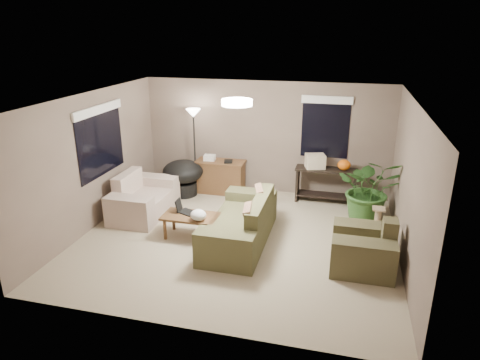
% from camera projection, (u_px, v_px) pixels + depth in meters
% --- Properties ---
extents(room_shell, '(5.50, 5.50, 5.50)m').
position_uv_depth(room_shell, '(237.00, 173.00, 7.24)').
color(room_shell, tan).
rests_on(room_shell, ground).
extents(main_sofa, '(0.95, 2.20, 0.85)m').
position_uv_depth(main_sofa, '(242.00, 226.00, 7.50)').
color(main_sofa, '#4C4B2D').
rests_on(main_sofa, ground).
extents(throw_pillows, '(0.35, 1.39, 0.47)m').
position_uv_depth(throw_pillows, '(257.00, 208.00, 7.32)').
color(throw_pillows, '#8C7251').
rests_on(throw_pillows, main_sofa).
extents(loveseat, '(0.90, 1.60, 0.85)m').
position_uv_depth(loveseat, '(143.00, 200.00, 8.60)').
color(loveseat, beige).
rests_on(loveseat, ground).
extents(armchair, '(0.95, 1.00, 0.85)m').
position_uv_depth(armchair, '(364.00, 250.00, 6.67)').
color(armchair, '#4A452C').
rests_on(armchair, ground).
extents(coffee_table, '(1.00, 0.55, 0.42)m').
position_uv_depth(coffee_table, '(191.00, 219.00, 7.62)').
color(coffee_table, brown).
rests_on(coffee_table, ground).
extents(laptop, '(0.39, 0.34, 0.24)m').
position_uv_depth(laptop, '(184.00, 209.00, 7.71)').
color(laptop, black).
rests_on(laptop, coffee_table).
extents(plastic_bag, '(0.28, 0.25, 0.19)m').
position_uv_depth(plastic_bag, '(198.00, 215.00, 7.39)').
color(plastic_bag, white).
rests_on(plastic_bag, coffee_table).
extents(desk, '(1.10, 0.50, 0.75)m').
position_uv_depth(desk, '(221.00, 177.00, 9.69)').
color(desk, brown).
rests_on(desk, ground).
extents(desk_papers, '(0.70, 0.29, 0.12)m').
position_uv_depth(desk_papers, '(213.00, 158.00, 9.57)').
color(desk_papers, silver).
rests_on(desk_papers, desk).
extents(console_table, '(1.30, 0.40, 0.75)m').
position_uv_depth(console_table, '(326.00, 183.00, 9.15)').
color(console_table, black).
rests_on(console_table, ground).
extents(pumpkin, '(0.30, 0.30, 0.22)m').
position_uv_depth(pumpkin, '(344.00, 165.00, 8.92)').
color(pumpkin, orange).
rests_on(pumpkin, console_table).
extents(cardboard_box, '(0.46, 0.40, 0.29)m').
position_uv_depth(cardboard_box, '(315.00, 161.00, 9.05)').
color(cardboard_box, beige).
rests_on(cardboard_box, console_table).
extents(papasan_chair, '(1.15, 1.15, 0.80)m').
position_uv_depth(papasan_chair, '(183.00, 175.00, 9.53)').
color(papasan_chair, black).
rests_on(papasan_chair, ground).
extents(floor_lamp, '(0.32, 0.32, 1.91)m').
position_uv_depth(floor_lamp, '(194.00, 123.00, 9.33)').
color(floor_lamp, black).
rests_on(floor_lamp, ground).
extents(ceiling_fixture, '(0.50, 0.50, 0.10)m').
position_uv_depth(ceiling_fixture, '(237.00, 103.00, 6.84)').
color(ceiling_fixture, white).
rests_on(ceiling_fixture, room_shell).
extents(houseplant, '(1.19, 1.32, 1.03)m').
position_uv_depth(houseplant, '(369.00, 196.00, 8.21)').
color(houseplant, '#2D5923').
rests_on(houseplant, ground).
extents(cat_scratching_post, '(0.32, 0.32, 0.50)m').
position_uv_depth(cat_scratching_post, '(377.00, 222.00, 7.81)').
color(cat_scratching_post, tan).
rests_on(cat_scratching_post, ground).
extents(window_left, '(0.05, 1.56, 1.33)m').
position_uv_depth(window_left, '(100.00, 129.00, 7.96)').
color(window_left, black).
rests_on(window_left, room_shell).
extents(window_back, '(1.06, 0.05, 1.33)m').
position_uv_depth(window_back, '(326.00, 117.00, 9.02)').
color(window_back, black).
rests_on(window_back, room_shell).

